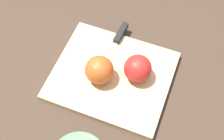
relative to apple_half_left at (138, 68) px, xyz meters
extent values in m
plane|color=#38281E|center=(0.07, 0.02, -0.06)|extent=(4.00, 4.00, 0.00)
cube|color=tan|center=(0.07, 0.02, -0.05)|extent=(0.33, 0.28, 0.02)
sphere|color=red|center=(0.00, 0.00, 0.00)|extent=(0.07, 0.07, 0.07)
cylinder|color=beige|center=(0.00, -0.01, 0.00)|extent=(0.07, 0.00, 0.07)
sphere|color=#AD4C1E|center=(0.09, 0.04, 0.00)|extent=(0.08, 0.08, 0.08)
cylinder|color=beige|center=(0.09, 0.03, 0.00)|extent=(0.07, 0.01, 0.07)
cube|color=silver|center=(0.09, -0.03, -0.04)|extent=(0.02, 0.11, 0.00)
cube|color=black|center=(0.08, -0.12, -0.03)|extent=(0.03, 0.07, 0.02)
camera|label=1|loc=(-0.07, 0.42, 0.69)|focal=50.00mm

